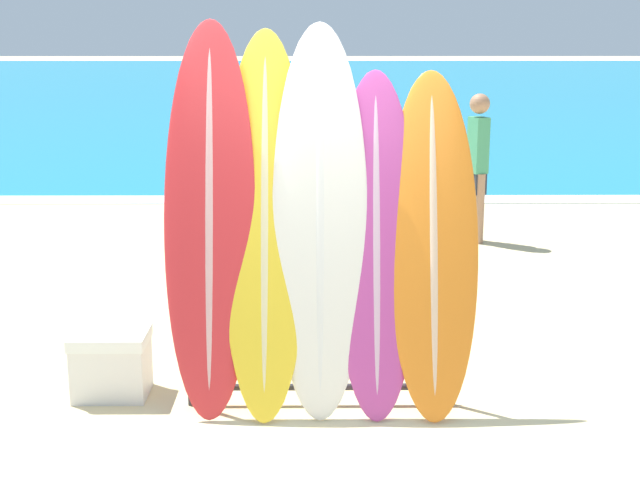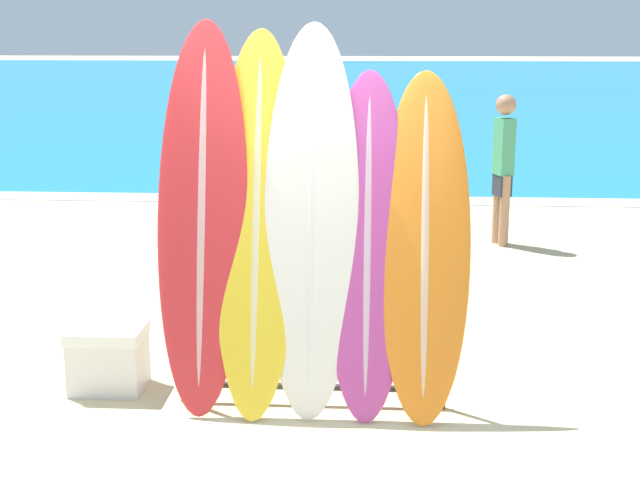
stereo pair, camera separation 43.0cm
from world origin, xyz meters
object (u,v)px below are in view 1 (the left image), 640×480
Objects in this scene: person_mid_beach at (360,166)px; cooler_box at (111,363)px; surfboard_slot_2 at (320,220)px; surfboard_slot_1 at (265,222)px; surfboard_rack at (321,335)px; person_near_water at (477,162)px; surfboard_slot_4 at (433,244)px; surfboard_slot_3 at (376,244)px; surfboard_slot_0 at (210,219)px.

cooler_box is (-1.81, -4.11, -0.68)m from person_mid_beach.
surfboard_slot_1 is at bearing 176.82° from surfboard_slot_2.
surfboard_rack is at bearing 167.48° from person_mid_beach.
surfboard_rack is 4.86m from person_near_water.
surfboard_slot_4 is (0.69, -0.03, -0.15)m from surfboard_slot_2.
surfboard_slot_0 is at bearing 178.47° from surfboard_slot_3.
surfboard_rack reaches higher than cooler_box.
person_near_water is at bearing 68.27° from surfboard_slot_2.
surfboard_slot_2 is 0.38m from surfboard_slot_3.
surfboard_slot_1 reaches higher than surfboard_rack.
surfboard_slot_2 reaches higher than person_mid_beach.
surfboard_slot_4 is 1.28× the size of person_mid_beach.
person_mid_beach is (0.46, 4.22, -0.30)m from surfboard_slot_2.
person_near_water is 5.39m from cooler_box.
surfboard_slot_3 reaches higher than surfboard_rack.
surfboard_rack is 1.02× the size of person_near_water.
surfboard_slot_2 is at bearing -0.50° from surfboard_slot_0.
surfboard_slot_4 is at bearing -1.39° from surfboard_slot_0.
surfboard_slot_3 reaches higher than person_mid_beach.
surfboard_slot_4 is 4.33× the size of cooler_box.
surfboard_slot_0 is 4.96× the size of cooler_box.
person_mid_beach is at bearing 66.20° from cooler_box.
person_near_water reaches higher than person_mid_beach.
surfboard_slot_0 is (-0.68, 0.05, 0.73)m from surfboard_rack.
surfboard_slot_3 is 4.25m from person_mid_beach.
surfboard_slot_1 is at bearing -5.59° from cooler_box.
person_near_water is (2.11, 4.44, -0.27)m from surfboard_slot_1.
person_near_water is at bearing -86.53° from person_mid_beach.
surfboard_slot_0 is at bearing -177.79° from surfboard_slot_1.
surfboard_slot_4 is (0.69, 0.02, 0.58)m from surfboard_rack.
person_near_water is (1.78, 4.46, -0.29)m from surfboard_slot_2.
surfboard_slot_1 is at bearing 2.21° from surfboard_slot_0.
surfboard_slot_0 is 5.09m from person_near_water.
surfboard_slot_1 is 4.85× the size of cooler_box.
surfboard_slot_4 reaches higher than person_near_water.
surfboard_slot_0 is at bearing 178.61° from surfboard_slot_4.
surfboard_slot_0 is at bearing 132.84° from person_near_water.
cooler_box is (-1.35, 0.12, -0.98)m from surfboard_slot_2.
person_mid_beach reaches higher than surfboard_rack.
surfboard_slot_1 reaches higher than cooler_box.
surfboard_slot_0 is 4.38m from person_mid_beach.
person_near_water is 1.34m from person_mid_beach.
surfboard_slot_1 reaches higher than surfboard_slot_3.
surfboard_rack is at bearing -178.27° from surfboard_slot_4.
surfboard_slot_0 is 0.68m from surfboard_slot_2.
surfboard_rack is 0.90m from surfboard_slot_4.
person_near_water is 1.01× the size of person_mid_beach.
surfboard_slot_3 is (1.02, -0.03, -0.15)m from surfboard_slot_0.
person_mid_beach is at bearing 83.97° from surfboard_rack.
person_mid_beach is at bearing 93.19° from surfboard_slot_4.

